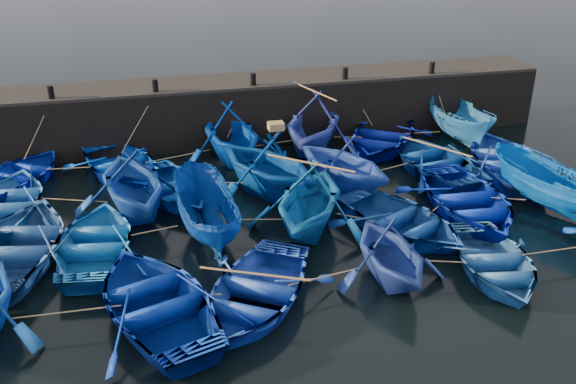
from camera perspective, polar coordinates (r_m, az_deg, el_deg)
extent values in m
plane|color=black|center=(19.54, 2.14, -5.86)|extent=(120.00, 120.00, 0.00)
cube|color=black|center=(28.35, -3.37, 7.32)|extent=(26.00, 2.50, 2.50)
cube|color=black|center=(27.95, -3.45, 9.86)|extent=(26.00, 2.50, 0.12)
cylinder|color=black|center=(26.88, -20.34, 8.32)|extent=(0.24, 0.24, 0.50)
cylinder|color=black|center=(26.65, -11.73, 9.25)|extent=(0.24, 0.24, 0.50)
cylinder|color=black|center=(27.02, -3.13, 9.98)|extent=(0.24, 0.24, 0.50)
cylinder|color=black|center=(27.96, 5.10, 10.47)|extent=(0.24, 0.24, 0.50)
cylinder|color=black|center=(29.42, 12.67, 10.73)|extent=(0.24, 0.24, 0.50)
imported|color=#001788|center=(25.87, -22.69, 1.50)|extent=(4.94, 5.40, 0.92)
imported|color=#043ED4|center=(25.23, -14.56, 2.31)|extent=(5.27, 6.06, 1.05)
imported|color=#00339A|center=(25.81, -5.11, 5.28)|extent=(4.80, 5.31, 2.44)
imported|color=navy|center=(26.71, 2.30, 6.24)|extent=(6.04, 6.31, 2.57)
imported|color=#010D74|center=(27.58, 8.38, 5.00)|extent=(6.12, 6.53, 1.10)
imported|color=#2068AC|center=(28.75, 15.06, 6.03)|extent=(1.83, 4.76, 1.84)
imported|color=#1E5DA9|center=(23.66, -23.62, -0.78)|extent=(3.98, 5.26, 1.03)
imported|color=navy|center=(22.08, -13.64, 0.96)|extent=(4.89, 5.40, 2.47)
imported|color=#0644A3|center=(23.19, -10.12, 0.43)|extent=(4.46, 5.23, 0.92)
imported|color=navy|center=(22.85, -1.79, 2.60)|extent=(5.95, 6.15, 2.48)
imported|color=#1E42B1|center=(23.30, 4.95, 2.68)|extent=(5.32, 5.53, 2.25)
imported|color=navy|center=(25.53, 12.97, 2.79)|extent=(4.47, 5.65, 1.06)
imported|color=blue|center=(26.27, 18.83, 2.77)|extent=(4.75, 6.00, 1.12)
imported|color=navy|center=(20.72, -22.77, -4.26)|extent=(4.85, 6.11, 1.14)
imported|color=blue|center=(20.24, -16.73, -4.22)|extent=(3.96, 5.14, 0.99)
imported|color=navy|center=(20.29, -7.33, -1.86)|extent=(2.17, 4.79, 1.80)
imported|color=#0A5599|center=(20.38, 1.93, -0.57)|extent=(5.60, 5.86, 2.39)
imported|color=navy|center=(20.90, 10.05, -2.45)|extent=(5.17, 5.77, 0.99)
imported|color=#041EA7|center=(22.52, 15.64, -0.69)|extent=(4.12, 5.58, 1.12)
imported|color=#004CA5|center=(23.50, 22.36, 0.38)|extent=(3.59, 5.08, 1.84)
imported|color=navy|center=(17.07, -11.56, -9.42)|extent=(5.36, 6.35, 1.12)
imported|color=#183CAC|center=(17.20, -2.93, -8.77)|extent=(5.58, 6.03, 1.02)
imported|color=navy|center=(18.20, 9.10, -5.26)|extent=(3.38, 3.86, 1.93)
imported|color=#265E98|center=(19.42, 17.86, -5.89)|extent=(3.76, 4.81, 0.91)
cube|color=olive|center=(22.40, -1.08, 5.88)|extent=(0.54, 0.44, 0.26)
cylinder|color=tan|center=(25.46, -18.70, 2.02)|extent=(1.89, 0.24, 0.04)
cylinder|color=tan|center=(25.55, -9.74, 3.16)|extent=(2.53, 0.75, 0.04)
cylinder|color=tan|center=(26.46, -1.33, 4.35)|extent=(1.72, 0.31, 0.04)
cylinder|color=tan|center=(27.24, 5.36, 4.89)|extent=(1.15, 0.34, 0.04)
cylinder|color=tan|center=(28.18, 11.75, 5.18)|extent=(1.69, 0.18, 0.04)
cylinder|color=tan|center=(22.92, -18.69, -0.67)|extent=(2.40, 0.91, 0.04)
cylinder|color=tan|center=(22.75, -11.77, 0.01)|extent=(0.47, 0.88, 0.04)
cylinder|color=tan|center=(23.08, -5.95, 0.84)|extent=(1.57, 0.44, 0.04)
cylinder|color=tan|center=(23.29, 1.60, 1.22)|extent=(0.94, 0.31, 0.04)
cylinder|color=tan|center=(24.46, 9.10, 2.15)|extent=(2.18, 0.72, 0.04)
cylinder|color=tan|center=(25.87, 15.94, 2.79)|extent=(0.90, 0.65, 0.04)
cylinder|color=tan|center=(20.45, -19.79, -4.20)|extent=(0.41, 0.26, 0.04)
cylinder|color=tan|center=(20.26, -11.98, -3.41)|extent=(1.59, 0.34, 0.04)
cylinder|color=tan|center=(20.50, -2.66, -2.45)|extent=(1.49, 0.36, 0.04)
cylinder|color=tan|center=(20.72, 6.00, -2.25)|extent=(1.07, 0.83, 0.04)
cylinder|color=tan|center=(21.67, 12.96, -1.48)|extent=(0.88, 0.73, 0.04)
cylinder|color=tan|center=(23.05, 19.00, -0.57)|extent=(1.06, 0.46, 0.04)
cylinder|color=tan|center=(17.27, -19.00, -10.04)|extent=(2.63, 0.10, 0.04)
cylinder|color=tan|center=(17.08, -7.23, -9.08)|extent=(0.76, 0.12, 0.04)
cylinder|color=tan|center=(17.69, 3.26, -7.51)|extent=(2.12, 0.40, 0.04)
cylinder|color=tan|center=(18.84, 13.57, -6.02)|extent=(1.26, 0.43, 0.04)
cylinder|color=tan|center=(20.59, 23.46, -4.66)|extent=(2.82, 0.07, 0.04)
cylinder|color=tan|center=(26.86, -21.34, 5.22)|extent=(1.30, 0.90, 2.09)
cylinder|color=tan|center=(26.44, -13.12, 6.05)|extent=(1.61, 1.10, 2.09)
cylinder|color=tan|center=(27.05, -4.26, 7.12)|extent=(1.28, 0.38, 2.09)
cylinder|color=tan|center=(27.96, 3.38, 7.78)|extent=(1.76, 0.10, 2.09)
cylinder|color=tan|center=(28.26, 6.36, 7.86)|extent=(1.25, 0.42, 2.09)
cylinder|color=tan|center=(29.61, 13.33, 8.16)|extent=(0.74, 0.56, 2.08)
cylinder|color=#99724C|center=(26.30, 2.36, 8.94)|extent=(1.08, 2.84, 0.06)
cylinder|color=#99724C|center=(25.32, 13.09, 3.95)|extent=(1.77, 2.49, 0.06)
cylinder|color=#99724C|center=(19.87, 1.98, 2.59)|extent=(2.34, 1.97, 0.06)
cylinder|color=#99724C|center=(16.89, -2.97, -7.27)|extent=(2.74, 1.32, 0.06)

